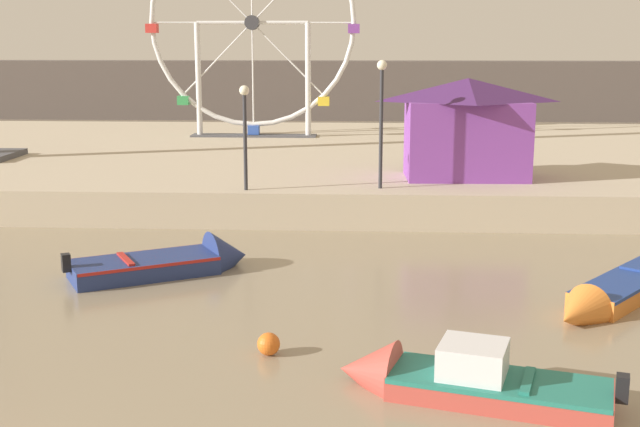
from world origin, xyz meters
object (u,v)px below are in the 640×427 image
at_px(motorboat_faded_red, 450,379).
at_px(mooring_buoy_orange, 269,344).
at_px(carnival_booth_purple_stall, 467,127).
at_px(motorboat_orange_hull, 613,293).
at_px(promenade_lamp_far, 381,106).
at_px(ferris_wheel_white_frame, 252,27).
at_px(motorboat_navy_blue, 179,262).
at_px(promenade_lamp_near, 245,121).

relative_size(motorboat_faded_red, mooring_buoy_orange, 10.87).
bearing_deg(carnival_booth_purple_stall, motorboat_orange_hull, -80.20).
height_order(motorboat_faded_red, promenade_lamp_far, promenade_lamp_far).
bearing_deg(motorboat_orange_hull, mooring_buoy_orange, -25.71).
distance_m(ferris_wheel_white_frame, mooring_buoy_orange, 27.34).
bearing_deg(motorboat_navy_blue, promenade_lamp_near, 50.26).
bearing_deg(mooring_buoy_orange, carnival_booth_purple_stall, 69.10).
bearing_deg(promenade_lamp_near, mooring_buoy_orange, -79.88).
xyz_separation_m(motorboat_navy_blue, promenade_lamp_far, (5.31, 6.07, 3.59)).
bearing_deg(motorboat_orange_hull, ferris_wheel_white_frame, -114.76).
bearing_deg(mooring_buoy_orange, motorboat_navy_blue, 117.84).
xyz_separation_m(motorboat_faded_red, mooring_buoy_orange, (-3.26, 1.63, -0.07)).
bearing_deg(mooring_buoy_orange, motorboat_faded_red, -26.52).
xyz_separation_m(ferris_wheel_white_frame, promenade_lamp_near, (1.74, -15.15, -3.13)).
bearing_deg(ferris_wheel_white_frame, promenade_lamp_near, -83.44).
xyz_separation_m(motorboat_faded_red, ferris_wheel_white_frame, (-7.00, 27.96, 6.24)).
distance_m(motorboat_faded_red, ferris_wheel_white_frame, 29.49).
height_order(motorboat_navy_blue, mooring_buoy_orange, motorboat_navy_blue).
height_order(motorboat_navy_blue, promenade_lamp_far, promenade_lamp_far).
bearing_deg(promenade_lamp_far, motorboat_orange_hull, -57.86).
xyz_separation_m(motorboat_navy_blue, promenade_lamp_near, (0.99, 5.52, 3.15)).
bearing_deg(motorboat_navy_blue, carnival_booth_purple_stall, 15.33).
relative_size(promenade_lamp_far, mooring_buoy_orange, 9.34).
relative_size(motorboat_orange_hull, promenade_lamp_near, 1.52).
bearing_deg(promenade_lamp_far, ferris_wheel_white_frame, 112.53).
distance_m(carnival_booth_purple_stall, mooring_buoy_orange, 15.17).
relative_size(motorboat_faded_red, ferris_wheel_white_frame, 0.45).
xyz_separation_m(motorboat_faded_red, motorboat_navy_blue, (-6.25, 7.29, -0.03)).
bearing_deg(carnival_booth_purple_stall, promenade_lamp_far, -145.56).
height_order(promenade_lamp_near, mooring_buoy_orange, promenade_lamp_near).
height_order(ferris_wheel_white_frame, promenade_lamp_far, ferris_wheel_white_frame).
xyz_separation_m(motorboat_navy_blue, ferris_wheel_white_frame, (-0.75, 20.68, 6.28)).
height_order(motorboat_orange_hull, promenade_lamp_far, promenade_lamp_far).
distance_m(motorboat_orange_hull, motorboat_faded_red, 6.66).
xyz_separation_m(motorboat_orange_hull, motorboat_navy_blue, (-10.47, 2.14, 0.01)).
relative_size(motorboat_orange_hull, mooring_buoy_orange, 11.50).
relative_size(carnival_booth_purple_stall, promenade_lamp_far, 1.12).
bearing_deg(ferris_wheel_white_frame, motorboat_faded_red, -75.95).
relative_size(motorboat_faded_red, promenade_lamp_near, 1.43).
bearing_deg(motorboat_navy_blue, ferris_wheel_white_frame, 62.52).
bearing_deg(motorboat_navy_blue, motorboat_orange_hull, -41.09).
bearing_deg(ferris_wheel_white_frame, promenade_lamp_far, -67.47).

